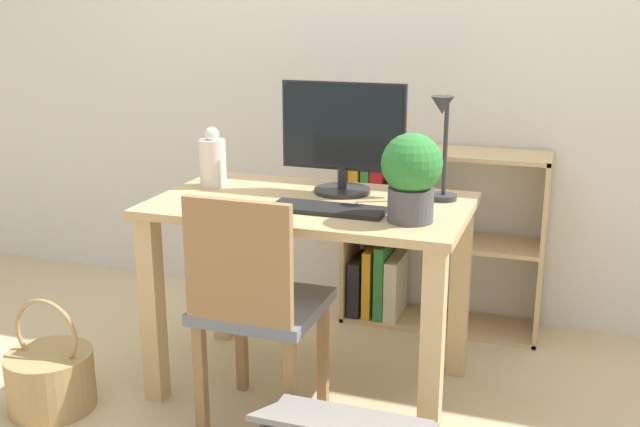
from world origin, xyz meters
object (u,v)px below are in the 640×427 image
at_px(potted_plant, 412,174).
at_px(basket, 51,378).
at_px(vase, 213,161).
at_px(bookshelf, 406,242).
at_px(monitor, 343,133).
at_px(chair, 255,302).
at_px(keyboard, 328,209).
at_px(desk_lamp, 443,138).

relative_size(potted_plant, basket, 0.69).
relative_size(vase, bookshelf, 0.26).
bearing_deg(monitor, chair, -106.09).
distance_m(vase, potted_plant, 0.86).
bearing_deg(vase, bookshelf, 45.39).
distance_m(vase, bookshelf, 1.01).
height_order(vase, basket, vase).
height_order(monitor, vase, monitor).
bearing_deg(keyboard, chair, -127.47).
xyz_separation_m(monitor, potted_plant, (0.33, -0.30, -0.07)).
bearing_deg(potted_plant, monitor, 137.77).
bearing_deg(basket, vase, 54.35).
height_order(keyboard, vase, vase).
bearing_deg(keyboard, desk_lamp, 33.67).
bearing_deg(desk_lamp, vase, -178.16).
relative_size(monitor, bookshelf, 0.54).
relative_size(chair, bookshelf, 0.96).
bearing_deg(chair, potted_plant, 28.45).
height_order(monitor, bookshelf, monitor).
xyz_separation_m(potted_plant, basket, (-1.23, -0.33, -0.78)).
bearing_deg(vase, monitor, 7.58).
xyz_separation_m(monitor, desk_lamp, (0.38, -0.04, 0.01)).
relative_size(potted_plant, chair, 0.34).
bearing_deg(keyboard, vase, 159.51).
height_order(potted_plant, bookshelf, potted_plant).
height_order(monitor, desk_lamp, monitor).
bearing_deg(desk_lamp, monitor, 174.12).
bearing_deg(basket, chair, 9.31).
distance_m(monitor, vase, 0.52).
bearing_deg(basket, bookshelf, 49.27).
bearing_deg(desk_lamp, basket, -155.47).
height_order(potted_plant, chair, potted_plant).
xyz_separation_m(monitor, basket, (-0.90, -0.62, -0.84)).
height_order(chair, bookshelf, chair).
xyz_separation_m(keyboard, bookshelf, (0.09, 0.84, -0.36)).
bearing_deg(monitor, bookshelf, 77.68).
distance_m(potted_plant, chair, 0.67).
bearing_deg(keyboard, monitor, 97.00).
bearing_deg(bookshelf, potted_plant, -76.98).
xyz_separation_m(potted_plant, chair, (-0.47, -0.20, -0.43)).
height_order(keyboard, potted_plant, potted_plant).
bearing_deg(vase, chair, -50.08).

